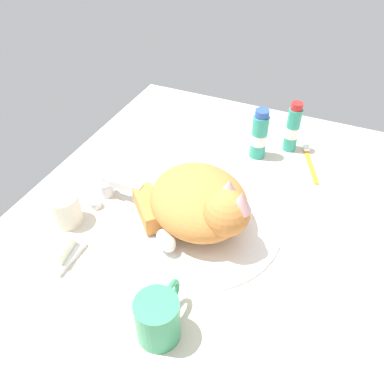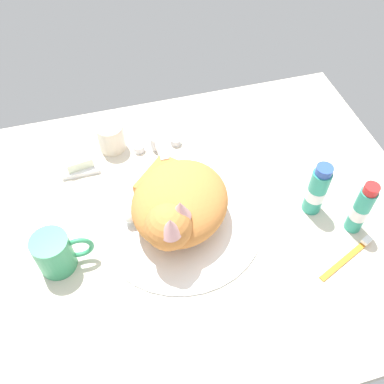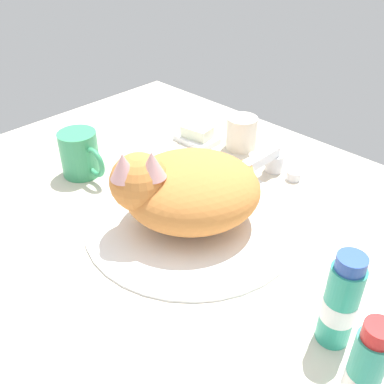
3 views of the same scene
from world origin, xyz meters
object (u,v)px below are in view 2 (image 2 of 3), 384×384
object	(u,v)px
mouthwash_bottle	(361,209)
toothbrush	(349,256)
cat	(177,205)
coffee_mug	(56,253)
rinse_cup	(111,137)
soap_bar	(78,161)
toothpaste_bottle	(317,190)
faucet	(158,144)

from	to	relation	value
mouthwash_bottle	toothbrush	bearing A→B (deg)	-123.47
cat	coffee_mug	size ratio (longest dim) A/B	2.67
rinse_cup	soap_bar	bearing A→B (deg)	-151.44
rinse_cup	toothbrush	size ratio (longest dim) A/B	0.49
rinse_cup	toothpaste_bottle	bearing A→B (deg)	-37.65
toothbrush	cat	bearing A→B (deg)	151.55
cat	rinse_cup	size ratio (longest dim) A/B	4.38
toothbrush	toothpaste_bottle	bearing A→B (deg)	98.57
cat	soap_bar	xyz separation A→B (cm)	(-18.89, 22.64, -4.56)
soap_bar	rinse_cup	bearing A→B (deg)	28.56
soap_bar	toothpaste_bottle	size ratio (longest dim) A/B	0.46
faucet	rinse_cup	world-z (taller)	rinse_cup
coffee_mug	mouthwash_bottle	xyz separation A→B (cm)	(62.33, -7.61, 2.04)
coffee_mug	toothpaste_bottle	bearing A→B (deg)	-0.46
faucet	rinse_cup	size ratio (longest dim) A/B	1.73
soap_bar	toothbrush	distance (cm)	65.08
faucet	cat	bearing A→B (deg)	-92.25
toothbrush	mouthwash_bottle	bearing A→B (deg)	56.53
faucet	mouthwash_bottle	size ratio (longest dim) A/B	0.88
cat	toothbrush	size ratio (longest dim) A/B	2.16
faucet	soap_bar	world-z (taller)	faucet
cat	toothpaste_bottle	bearing A→B (deg)	-6.96
faucet	toothbrush	xyz separation A→B (cm)	(31.40, -40.31, -2.07)
coffee_mug	rinse_cup	bearing A→B (deg)	63.15
rinse_cup	toothbrush	xyz separation A→B (cm)	(42.40, -44.92, -3.04)
soap_bar	toothbrush	size ratio (longest dim) A/B	0.43
faucet	toothbrush	distance (cm)	51.14
faucet	soap_bar	size ratio (longest dim) A/B	1.96
soap_bar	coffee_mug	bearing A→B (deg)	-104.59
soap_bar	cat	bearing A→B (deg)	-50.16
rinse_cup	toothbrush	bearing A→B (deg)	-46.65
soap_bar	toothpaste_bottle	bearing A→B (deg)	-28.19
faucet	cat	distance (cm)	23.26
faucet	soap_bar	bearing A→B (deg)	-179.49
faucet	toothpaste_bottle	xyz separation A→B (cm)	(29.32, -26.50, 3.80)
toothpaste_bottle	cat	bearing A→B (deg)	173.04
toothpaste_bottle	mouthwash_bottle	bearing A→B (deg)	-47.87
coffee_mug	toothbrush	world-z (taller)	coffee_mug
toothbrush	rinse_cup	bearing A→B (deg)	133.35
faucet	toothpaste_bottle	distance (cm)	39.71
cat	toothpaste_bottle	world-z (taller)	cat
soap_bar	faucet	bearing A→B (deg)	0.51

